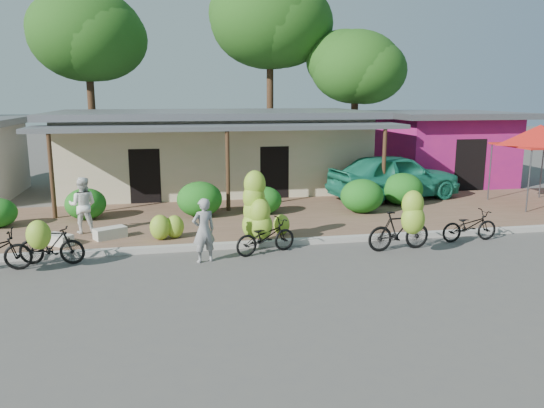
{
  "coord_description": "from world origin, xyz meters",
  "views": [
    {
      "loc": [
        -2.02,
        -11.55,
        4.01
      ],
      "look_at": [
        0.65,
        1.78,
        1.2
      ],
      "focal_mm": 35.0,
      "sensor_mm": 36.0,
      "label": 1
    }
  ],
  "objects": [
    {
      "name": "hedge_1",
      "position": [
        -4.59,
        5.74,
        0.62
      ],
      "size": [
        1.28,
        1.15,
        1.0
      ],
      "primitive_type": "ellipsoid",
      "color": "#135515",
      "rests_on": "sidewalk"
    },
    {
      "name": "red_canopy",
      "position": [
        10.96,
        5.02,
        2.61
      ],
      "size": [
        3.5,
        3.5,
        2.86
      ],
      "color": "#59595E",
      "rests_on": "sidewalk"
    },
    {
      "name": "bike_far_right",
      "position": [
        6.18,
        1.39,
        0.44
      ],
      "size": [
        1.68,
        0.64,
        0.87
      ],
      "rotation": [
        0.0,
        0.0,
        1.61
      ],
      "color": "black",
      "rests_on": "ground"
    },
    {
      "name": "hedge_3",
      "position": [
        1.12,
        5.41,
        0.58
      ],
      "size": [
        1.17,
        1.05,
        0.91
      ],
      "primitive_type": "ellipsoid",
      "color": "#135515",
      "rests_on": "sidewalk"
    },
    {
      "name": "sack_far",
      "position": [
        -4.89,
        2.8,
        0.26
      ],
      "size": [
        0.82,
        0.77,
        0.28
      ],
      "primitive_type": "cube",
      "rotation": [
        0.0,
        0.0,
        -0.69
      ],
      "color": "beige",
      "rests_on": "sidewalk"
    },
    {
      "name": "hedge_4",
      "position": [
        4.36,
        4.94,
        0.69
      ],
      "size": [
        1.45,
        1.31,
        1.13
      ],
      "primitive_type": "ellipsoid",
      "color": "#135515",
      "rests_on": "sidewalk"
    },
    {
      "name": "vendor",
      "position": [
        -1.2,
        0.95,
        0.79
      ],
      "size": [
        0.67,
        0.54,
        1.59
      ],
      "primitive_type": "imported",
      "rotation": [
        0.0,
        0.0,
        3.46
      ],
      "color": "gray",
      "rests_on": "ground"
    },
    {
      "name": "hedge_2",
      "position": [
        -1.01,
        5.43,
        0.69
      ],
      "size": [
        1.46,
        1.32,
        1.14
      ],
      "primitive_type": "ellipsoid",
      "color": "#135515",
      "rests_on": "sidewalk"
    },
    {
      "name": "tree_far_center",
      "position": [
        -5.69,
        16.11,
        6.88
      ],
      "size": [
        5.52,
        5.42,
        8.95
      ],
      "color": "#452B1B",
      "rests_on": "ground"
    },
    {
      "name": "bike_left",
      "position": [
        -4.83,
        1.35,
        0.56
      ],
      "size": [
        1.64,
        1.23,
        1.25
      ],
      "rotation": [
        0.0,
        0.0,
        1.39
      ],
      "color": "black",
      "rests_on": "ground"
    },
    {
      "name": "ground",
      "position": [
        0.0,
        0.0,
        0.0
      ],
      "size": [
        100.0,
        100.0,
        0.0
      ],
      "primitive_type": "plane",
      "color": "#514E4B",
      "rests_on": "ground"
    },
    {
      "name": "loose_banana_b",
      "position": [
        -1.87,
        2.88,
        0.44
      ],
      "size": [
        0.51,
        0.44,
        0.64
      ],
      "primitive_type": "ellipsoid",
      "color": "#91BD2F",
      "rests_on": "sidewalk"
    },
    {
      "name": "bike_center",
      "position": [
        0.3,
        1.6,
        0.83
      ],
      "size": [
        1.8,
        1.4,
        2.09
      ],
      "rotation": [
        0.0,
        0.0,
        1.91
      ],
      "color": "black",
      "rests_on": "ground"
    },
    {
      "name": "loose_banana_a",
      "position": [
        -2.26,
        2.77,
        0.47
      ],
      "size": [
        0.56,
        0.48,
        0.7
      ],
      "primitive_type": "ellipsoid",
      "color": "#91BD2F",
      "rests_on": "sidewalk"
    },
    {
      "name": "tree_near_right",
      "position": [
        7.31,
        14.61,
        5.48
      ],
      "size": [
        4.72,
        4.56,
        7.23
      ],
      "color": "#452B1B",
      "rests_on": "ground"
    },
    {
      "name": "shop_main",
      "position": [
        0.0,
        10.93,
        1.72
      ],
      "size": [
        13.0,
        8.5,
        3.35
      ],
      "color": "beige",
      "rests_on": "ground"
    },
    {
      "name": "sidewalk",
      "position": [
        0.0,
        5.0,
        0.06
      ],
      "size": [
        60.0,
        6.0,
        0.12
      ],
      "primitive_type": "cube",
      "color": "brown",
      "rests_on": "ground"
    },
    {
      "name": "bystander",
      "position": [
        -4.4,
        3.97,
        0.93
      ],
      "size": [
        0.85,
        0.69,
        1.62
      ],
      "primitive_type": "imported",
      "rotation": [
        0.0,
        0.0,
        3.03
      ],
      "color": "white",
      "rests_on": "sidewalk"
    },
    {
      "name": "bike_right",
      "position": [
        3.89,
        0.76,
        0.72
      ],
      "size": [
        1.79,
        1.22,
        1.7
      ],
      "rotation": [
        0.0,
        0.0,
        1.65
      ],
      "color": "black",
      "rests_on": "ground"
    },
    {
      "name": "hedge_5",
      "position": [
        6.26,
        5.87,
        0.69
      ],
      "size": [
        1.47,
        1.32,
        1.15
      ],
      "primitive_type": "ellipsoid",
      "color": "#135515",
      "rests_on": "sidewalk"
    },
    {
      "name": "loose_banana_c",
      "position": [
        1.1,
        2.64,
        0.41
      ],
      "size": [
        0.47,
        0.4,
        0.59
      ],
      "primitive_type": "ellipsoid",
      "color": "#91BD2F",
      "rests_on": "sidewalk"
    },
    {
      "name": "shop_pink",
      "position": [
        10.5,
        10.99,
        1.67
      ],
      "size": [
        6.0,
        6.0,
        3.25
      ],
      "color": "#B51B66",
      "rests_on": "ground"
    },
    {
      "name": "curb",
      "position": [
        0.0,
        2.0,
        0.07
      ],
      "size": [
        60.0,
        0.25,
        0.15
      ],
      "primitive_type": "cube",
      "color": "#A8A399",
      "rests_on": "ground"
    },
    {
      "name": "sack_near",
      "position": [
        -3.62,
        3.2,
        0.27
      ],
      "size": [
        0.94,
        0.75,
        0.3
      ],
      "primitive_type": "cube",
      "rotation": [
        0.0,
        0.0,
        0.49
      ],
      "color": "beige",
      "rests_on": "sidewalk"
    },
    {
      "name": "teal_van",
      "position": [
        6.43,
        7.0,
        0.99
      ],
      "size": [
        5.41,
        2.99,
        1.74
      ],
      "primitive_type": "imported",
      "rotation": [
        0.0,
        0.0,
        1.76
      ],
      "color": "#1A775B",
      "rests_on": "sidewalk"
    },
    {
      "name": "tree_center_right",
      "position": [
        3.31,
        16.61,
        7.87
      ],
      "size": [
        6.21,
        6.18,
        10.24
      ],
      "color": "#452B1B",
      "rests_on": "ground"
    }
  ]
}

